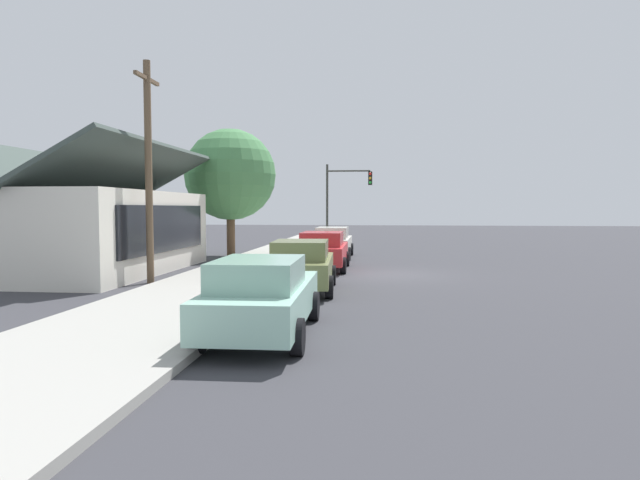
{
  "coord_description": "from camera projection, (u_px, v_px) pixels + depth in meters",
  "views": [
    {
      "loc": [
        -20.94,
        0.4,
        2.57
      ],
      "look_at": [
        -2.68,
        2.42,
        1.48
      ],
      "focal_mm": 30.49,
      "sensor_mm": 36.0,
      "label": 1
    }
  ],
  "objects": [
    {
      "name": "car_ivory",
      "position": [
        333.0,
        242.0,
        27.93
      ],
      "size": [
        4.85,
        1.99,
        1.59
      ],
      "rotation": [
        0.0,
        0.0,
        0.01
      ],
      "color": "silver",
      "rests_on": "ground"
    },
    {
      "name": "traffic_light_main",
      "position": [
        345.0,
        193.0,
        32.79
      ],
      "size": [
        0.37,
        2.79,
        5.2
      ],
      "color": "#383833",
      "rests_on": "ground"
    },
    {
      "name": "car_olive",
      "position": [
        302.0,
        265.0,
        16.65
      ],
      "size": [
        4.5,
        2.2,
        1.59
      ],
      "rotation": [
        0.0,
        0.0,
        0.06
      ],
      "color": "olive",
      "rests_on": "ground"
    },
    {
      "name": "utility_pole_wooden",
      "position": [
        149.0,
        168.0,
        18.35
      ],
      "size": [
        1.8,
        0.24,
        7.5
      ],
      "color": "brown",
      "rests_on": "ground"
    },
    {
      "name": "ground_plane",
      "position": [
        390.0,
        275.0,
        20.88
      ],
      "size": [
        120.0,
        120.0,
        0.0
      ],
      "primitive_type": "plane",
      "color": "#38383D"
    },
    {
      "name": "car_cherry",
      "position": [
        323.0,
        250.0,
        22.48
      ],
      "size": [
        4.55,
        2.09,
        1.59
      ],
      "rotation": [
        0.0,
        0.0,
        0.01
      ],
      "color": "red",
      "rests_on": "ground"
    },
    {
      "name": "car_seafoam",
      "position": [
        262.0,
        296.0,
        10.85
      ],
      "size": [
        4.84,
        2.09,
        1.59
      ],
      "rotation": [
        0.0,
        0.0,
        0.03
      ],
      "color": "#9ED1BC",
      "rests_on": "ground"
    },
    {
      "name": "shade_tree",
      "position": [
        230.0,
        175.0,
        28.56
      ],
      "size": [
        4.79,
        4.79,
        6.72
      ],
      "color": "brown",
      "rests_on": "ground"
    },
    {
      "name": "sidewalk_curb",
      "position": [
        248.0,
        271.0,
        21.49
      ],
      "size": [
        60.0,
        4.2,
        0.16
      ],
      "primitive_type": "cube",
      "color": "#A3A099",
      "rests_on": "ground"
    },
    {
      "name": "fire_hydrant_red",
      "position": [
        274.0,
        265.0,
        19.59
      ],
      "size": [
        0.22,
        0.22,
        0.71
      ],
      "color": "red",
      "rests_on": "sidewalk_curb"
    },
    {
      "name": "storefront_building",
      "position": [
        87.0,
        228.0,
        21.57
      ],
      "size": [
        10.62,
        6.77,
        5.07
      ],
      "color": "silver",
      "rests_on": "ground"
    }
  ]
}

